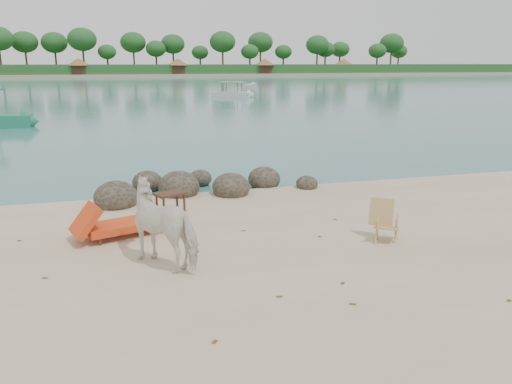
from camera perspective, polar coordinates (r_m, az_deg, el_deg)
The scene contains 11 objects.
water at distance 97.63m, azimuth -14.87°, elevation 12.00°, with size 400.00×400.00×0.00m, color #366A6D.
far_shore at distance 177.59m, azimuth -15.44°, elevation 12.91°, with size 420.00×90.00×1.40m, color tan.
far_scenery at distance 144.26m, azimuth -15.35°, elevation 13.90°, with size 420.00×18.00×9.50m.
boulders at distance 14.10m, azimuth -7.35°, elevation 0.50°, with size 6.28×2.90×0.86m.
cow at distance 9.13m, azimuth -10.09°, elevation -3.68°, with size 0.81×1.78×1.50m, color white.
side_table at distance 12.08m, azimuth -9.73°, elevation -1.50°, with size 0.69×0.44×0.56m, color #352415, non-canonical shape.
lounge_chair at distance 10.90m, azimuth -14.31°, elevation -3.21°, with size 2.22×0.78×0.67m, color red, non-canonical shape.
deck_chair at distance 10.49m, azimuth 14.75°, elevation -3.46°, with size 0.53×0.58×0.83m, color tan, non-canonical shape.
boat_mid at distance 55.89m, azimuth -2.79°, elevation 12.21°, with size 5.29×1.19×2.59m, color silver, non-canonical shape.
boat_far at distance 77.49m, azimuth -0.66°, elevation 12.13°, with size 4.84×1.09×0.56m, color #B4B4B0, non-canonical shape.
dead_leaves at distance 8.71m, azimuth -1.54°, elevation -9.64°, with size 8.13×5.72×0.00m.
Camera 1 is at (-1.88, -7.55, 3.58)m, focal length 35.00 mm.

